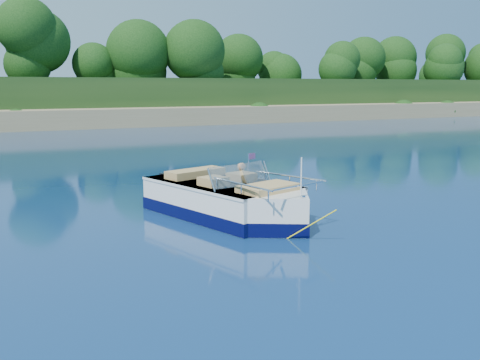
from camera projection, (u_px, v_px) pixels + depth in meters
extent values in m
plane|color=#092445|center=(433.00, 245.00, 11.31)|extent=(160.00, 160.00, 0.00)
cube|color=#8B7A51|center=(95.00, 120.00, 45.00)|extent=(170.00, 8.00, 2.00)
cube|color=#163515|center=(55.00, 104.00, 68.90)|extent=(170.00, 56.00, 6.00)
cylinder|color=black|center=(85.00, 86.00, 48.06)|extent=(0.44, 0.44, 3.60)
sphere|color=black|center=(83.00, 47.00, 47.47)|extent=(5.94, 5.94, 5.94)
cylinder|color=black|center=(288.00, 91.00, 54.85)|extent=(0.44, 0.44, 2.60)
sphere|color=black|center=(288.00, 66.00, 54.42)|extent=(4.29, 4.29, 4.29)
cylinder|color=black|center=(472.00, 88.00, 68.03)|extent=(0.44, 0.44, 3.00)
sphere|color=black|center=(473.00, 65.00, 67.53)|extent=(4.95, 4.95, 4.95)
cube|color=white|center=(221.00, 203.00, 13.85)|extent=(3.21, 4.47, 1.12)
cube|color=white|center=(274.00, 216.00, 12.47)|extent=(2.03, 2.03, 1.12)
cube|color=#060835|center=(221.00, 209.00, 13.88)|extent=(3.26, 4.51, 0.32)
cube|color=#060835|center=(274.00, 222.00, 12.50)|extent=(2.07, 2.07, 0.32)
cube|color=tan|center=(213.00, 189.00, 14.03)|extent=(2.45, 3.19, 0.11)
cube|color=white|center=(221.00, 183.00, 13.76)|extent=(3.25, 4.48, 0.06)
cube|color=black|center=(172.00, 189.00, 15.44)|extent=(0.67, 0.53, 0.96)
cube|color=#8C9EA5|center=(226.00, 177.00, 12.85)|extent=(0.86, 0.41, 0.52)
cube|color=#8C9EA5|center=(254.00, 173.00, 13.48)|extent=(0.87, 0.61, 0.52)
cube|color=tan|center=(213.00, 185.00, 13.24)|extent=(0.73, 0.73, 0.43)
cube|color=tan|center=(242.00, 181.00, 13.88)|extent=(0.73, 0.73, 0.43)
cube|color=tan|center=(196.00, 177.00, 14.52)|extent=(1.76, 1.05, 0.40)
cube|color=tan|center=(268.00, 192.00, 12.52)|extent=(1.58, 1.17, 0.36)
cylinder|color=white|center=(301.00, 178.00, 11.71)|extent=(0.04, 0.04, 0.90)
cube|color=red|center=(252.00, 156.00, 13.35)|extent=(0.23, 0.08, 0.15)
cube|color=silver|center=(303.00, 197.00, 11.74)|extent=(0.12, 0.09, 0.05)
cylinder|color=yellow|center=(310.00, 225.00, 11.46)|extent=(0.71, 0.93, 0.81)
torus|color=#FFAC00|center=(238.00, 194.00, 16.06)|extent=(1.91, 1.91, 0.40)
torus|color=red|center=(238.00, 194.00, 16.05)|extent=(1.57, 1.57, 0.13)
imported|color=tan|center=(239.00, 198.00, 16.02)|extent=(0.62, 0.86, 1.55)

